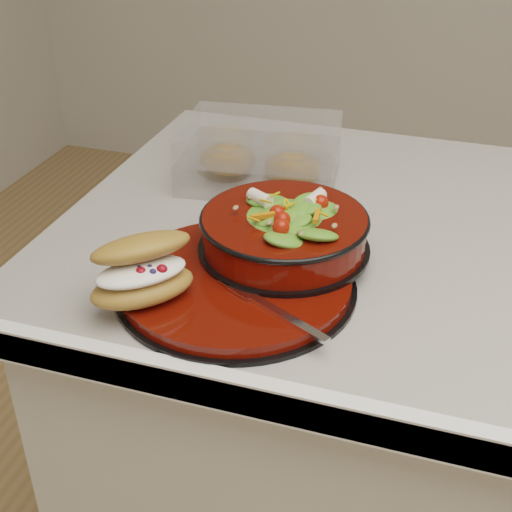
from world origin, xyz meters
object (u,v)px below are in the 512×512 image
(salad_bowl, at_px, (284,226))
(pastry_box, at_px, (260,154))
(island_counter, at_px, (454,475))
(croissant, at_px, (144,271))
(fork, at_px, (274,309))
(dinner_plate, at_px, (236,282))

(salad_bowl, xyz_separation_m, pastry_box, (-0.11, 0.23, -0.01))
(island_counter, height_order, salad_bowl, salad_bowl)
(island_counter, xyz_separation_m, croissant, (-0.40, -0.28, 0.50))
(island_counter, relative_size, pastry_box, 4.76)
(fork, relative_size, pastry_box, 0.54)
(croissant, distance_m, fork, 0.16)
(island_counter, xyz_separation_m, pastry_box, (-0.38, 0.11, 0.49))
(salad_bowl, bearing_deg, croissant, -129.29)
(salad_bowl, bearing_deg, pastry_box, 114.61)
(dinner_plate, xyz_separation_m, croissant, (-0.09, -0.07, 0.05))
(island_counter, relative_size, dinner_plate, 4.13)
(salad_bowl, xyz_separation_m, fork, (0.03, -0.13, -0.03))
(island_counter, distance_m, fork, 0.59)
(dinner_plate, distance_m, pastry_box, 0.32)
(croissant, xyz_separation_m, pastry_box, (0.02, 0.38, -0.01))
(salad_bowl, distance_m, croissant, 0.20)
(island_counter, relative_size, fork, 8.83)
(fork, bearing_deg, island_counter, -15.71)
(pastry_box, bearing_deg, salad_bowl, -72.39)
(croissant, bearing_deg, salad_bowl, 6.28)
(salad_bowl, bearing_deg, island_counter, 24.65)
(croissant, bearing_deg, island_counter, -9.51)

